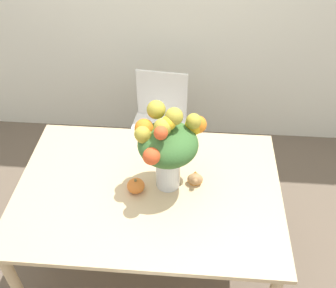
# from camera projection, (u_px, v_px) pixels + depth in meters

# --- Properties ---
(ground_plane) EXTENTS (12.00, 12.00, 0.00)m
(ground_plane) POSITION_uv_depth(u_px,v_px,m) (152.00, 259.00, 2.72)
(ground_plane) COLOR brown
(dining_table) EXTENTS (1.50, 1.04, 0.73)m
(dining_table) POSITION_uv_depth(u_px,v_px,m) (149.00, 197.00, 2.28)
(dining_table) COLOR #D1B284
(dining_table) RESTS_ON ground_plane
(flower_vase) EXTENTS (0.37, 0.35, 0.52)m
(flower_vase) POSITION_uv_depth(u_px,v_px,m) (168.00, 145.00, 2.06)
(flower_vase) COLOR silver
(flower_vase) RESTS_ON dining_table
(pumpkin) EXTENTS (0.10, 0.10, 0.09)m
(pumpkin) POSITION_uv_depth(u_px,v_px,m) (136.00, 186.00, 2.19)
(pumpkin) COLOR orange
(pumpkin) RESTS_ON dining_table
(turkey_figurine) EXTENTS (0.09, 0.12, 0.07)m
(turkey_figurine) POSITION_uv_depth(u_px,v_px,m) (195.00, 177.00, 2.25)
(turkey_figurine) COLOR #A87A4C
(turkey_figurine) RESTS_ON dining_table
(dining_chair_near_window) EXTENTS (0.46, 0.46, 0.86)m
(dining_chair_near_window) POSITION_uv_depth(u_px,v_px,m) (159.00, 125.00, 3.09)
(dining_chair_near_window) COLOR white
(dining_chair_near_window) RESTS_ON ground_plane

